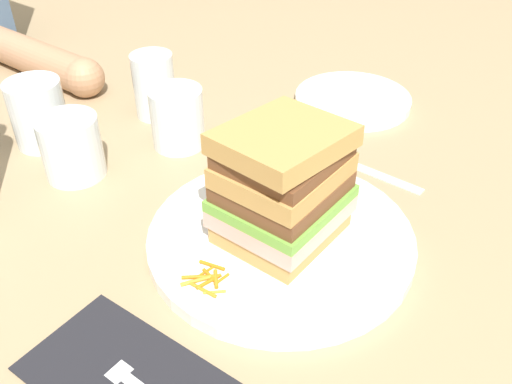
# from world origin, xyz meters

# --- Properties ---
(ground_plane) EXTENTS (3.00, 3.00, 0.00)m
(ground_plane) POSITION_xyz_m (0.00, 0.00, 0.00)
(ground_plane) COLOR #9E8460
(main_plate) EXTENTS (0.29, 0.29, 0.02)m
(main_plate) POSITION_xyz_m (-0.02, 0.00, 0.01)
(main_plate) COLOR white
(main_plate) RESTS_ON ground_plane
(sandwich) EXTENTS (0.13, 0.12, 0.13)m
(sandwich) POSITION_xyz_m (-0.02, 0.00, 0.08)
(sandwich) COLOR tan
(sandwich) RESTS_ON main_plate
(carrot_shred_0) EXTENTS (0.03, 0.02, 0.00)m
(carrot_shred_0) POSITION_xyz_m (-0.13, 0.02, 0.02)
(carrot_shred_0) COLOR orange
(carrot_shred_0) RESTS_ON main_plate
(carrot_shred_1) EXTENTS (0.02, 0.01, 0.00)m
(carrot_shred_1) POSITION_xyz_m (-0.11, 0.02, 0.02)
(carrot_shred_1) COLOR orange
(carrot_shred_1) RESTS_ON main_plate
(carrot_shred_2) EXTENTS (0.02, 0.02, 0.00)m
(carrot_shred_2) POSITION_xyz_m (-0.13, -0.00, 0.02)
(carrot_shred_2) COLOR orange
(carrot_shred_2) RESTS_ON main_plate
(carrot_shred_3) EXTENTS (0.01, 0.03, 0.00)m
(carrot_shred_3) POSITION_xyz_m (-0.13, 0.01, 0.02)
(carrot_shred_3) COLOR orange
(carrot_shred_3) RESTS_ON main_plate
(carrot_shred_4) EXTENTS (0.02, 0.02, 0.00)m
(carrot_shred_4) POSITION_xyz_m (-0.11, 0.01, 0.02)
(carrot_shred_4) COLOR orange
(carrot_shred_4) RESTS_ON main_plate
(carrot_shred_5) EXTENTS (0.01, 0.02, 0.00)m
(carrot_shred_5) POSITION_xyz_m (-0.11, 0.02, 0.02)
(carrot_shred_5) COLOR orange
(carrot_shred_5) RESTS_ON main_plate
(carrot_shred_6) EXTENTS (0.02, 0.03, 0.00)m
(carrot_shred_6) POSITION_xyz_m (-0.12, 0.03, 0.02)
(carrot_shred_6) COLOR orange
(carrot_shred_6) RESTS_ON main_plate
(carrot_shred_7) EXTENTS (0.02, 0.00, 0.00)m
(carrot_shred_7) POSITION_xyz_m (-0.11, 0.01, 0.02)
(carrot_shred_7) COLOR orange
(carrot_shred_7) RESTS_ON main_plate
(carrot_shred_8) EXTENTS (0.03, 0.01, 0.00)m
(carrot_shred_8) POSITION_xyz_m (-0.12, 0.01, 0.02)
(carrot_shred_8) COLOR orange
(carrot_shred_8) RESTS_ON main_plate
(carrot_shred_9) EXTENTS (0.01, 0.03, 0.00)m
(carrot_shred_9) POSITION_xyz_m (-0.10, 0.03, 0.02)
(carrot_shred_9) COLOR orange
(carrot_shred_9) RESTS_ON main_plate
(carrot_shred_10) EXTENTS (0.02, 0.03, 0.00)m
(carrot_shred_10) POSITION_xyz_m (0.07, -0.01, 0.02)
(carrot_shred_10) COLOR orange
(carrot_shred_10) RESTS_ON main_plate
(carrot_shred_11) EXTENTS (0.02, 0.02, 0.00)m
(carrot_shred_11) POSITION_xyz_m (0.09, 0.02, 0.02)
(carrot_shred_11) COLOR orange
(carrot_shred_11) RESTS_ON main_plate
(carrot_shred_12) EXTENTS (0.02, 0.02, 0.00)m
(carrot_shred_12) POSITION_xyz_m (0.06, 0.01, 0.02)
(carrot_shred_12) COLOR orange
(carrot_shred_12) RESTS_ON main_plate
(carrot_shred_13) EXTENTS (0.03, 0.02, 0.00)m
(carrot_shred_13) POSITION_xyz_m (0.08, -0.01, 0.02)
(carrot_shred_13) COLOR orange
(carrot_shred_13) RESTS_ON main_plate
(carrot_shred_14) EXTENTS (0.02, 0.01, 0.00)m
(carrot_shred_14) POSITION_xyz_m (0.09, 0.01, 0.02)
(carrot_shred_14) COLOR orange
(carrot_shred_14) RESTS_ON main_plate
(carrot_shred_15) EXTENTS (0.03, 0.01, 0.00)m
(carrot_shred_15) POSITION_xyz_m (0.08, -0.01, 0.02)
(carrot_shred_15) COLOR orange
(carrot_shred_15) RESTS_ON main_plate
(carrot_shred_16) EXTENTS (0.01, 0.02, 0.00)m
(carrot_shred_16) POSITION_xyz_m (0.06, -0.01, 0.02)
(carrot_shred_16) COLOR orange
(carrot_shred_16) RESTS_ON main_plate
(carrot_shred_17) EXTENTS (0.03, 0.00, 0.00)m
(carrot_shred_17) POSITION_xyz_m (0.08, 0.01, 0.02)
(carrot_shred_17) COLOR orange
(carrot_shred_17) RESTS_ON main_plate
(carrot_shred_18) EXTENTS (0.01, 0.03, 0.00)m
(carrot_shred_18) POSITION_xyz_m (0.09, 0.02, 0.02)
(carrot_shred_18) COLOR orange
(carrot_shred_18) RESTS_ON main_plate
(napkin_dark) EXTENTS (0.11, 0.18, 0.00)m
(napkin_dark) POSITION_xyz_m (-0.24, 0.01, 0.00)
(napkin_dark) COLOR black
(napkin_dark) RESTS_ON ground_plane
(knife) EXTENTS (0.02, 0.20, 0.00)m
(knife) POSITION_xyz_m (0.17, 0.01, 0.00)
(knife) COLOR silver
(knife) RESTS_ON ground_plane
(juice_glass) EXTENTS (0.07, 0.07, 0.08)m
(juice_glass) POSITION_xyz_m (0.07, 0.23, 0.04)
(juice_glass) COLOR white
(juice_glass) RESTS_ON ground_plane
(empty_tumbler_0) EXTENTS (0.06, 0.06, 0.09)m
(empty_tumbler_0) POSITION_xyz_m (0.11, 0.32, 0.05)
(empty_tumbler_0) COLOR silver
(empty_tumbler_0) RESTS_ON ground_plane
(empty_tumbler_1) EXTENTS (0.07, 0.07, 0.09)m
(empty_tumbler_1) POSITION_xyz_m (-0.04, 0.38, 0.05)
(empty_tumbler_1) COLOR silver
(empty_tumbler_1) RESTS_ON ground_plane
(empty_tumbler_2) EXTENTS (0.08, 0.08, 0.08)m
(empty_tumbler_2) POSITION_xyz_m (-0.06, 0.29, 0.04)
(empty_tumbler_2) COLOR silver
(empty_tumbler_2) RESTS_ON ground_plane
(side_plate) EXTENTS (0.18, 0.18, 0.01)m
(side_plate) POSITION_xyz_m (0.32, 0.10, 0.01)
(side_plate) COLOR white
(side_plate) RESTS_ON ground_plane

